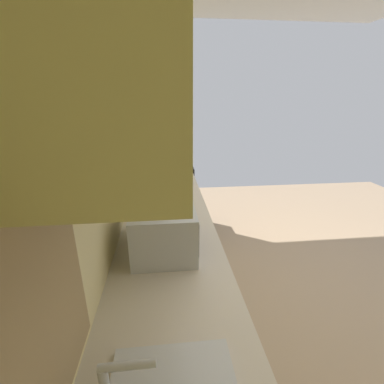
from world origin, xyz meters
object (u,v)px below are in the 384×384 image
microwave (164,225)px  kettle (171,184)px  oven_range (168,196)px  bowl (170,174)px

microwave → kettle: bearing=-4.0°
oven_range → bowl: (-0.61, -0.02, 0.49)m
kettle → bowl: bearing=-0.0°
oven_range → microwave: bearing=178.8°
oven_range → bowl: bearing=-178.0°
bowl → kettle: (-0.47, 0.00, 0.04)m
microwave → kettle: size_ratio=2.62×
oven_range → kettle: bearing=-178.9°
microwave → bowl: microwave is taller
oven_range → bowl: size_ratio=5.73×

